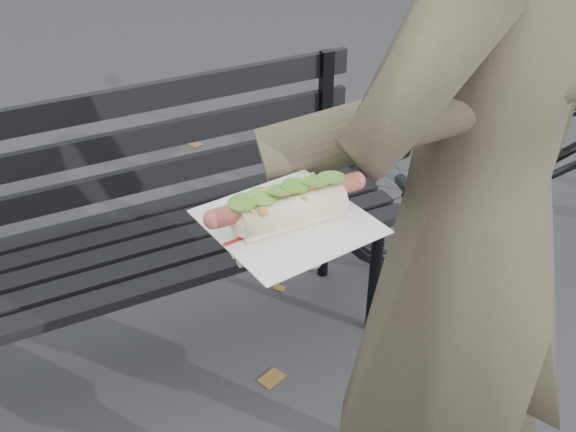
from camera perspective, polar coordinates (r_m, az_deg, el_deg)
name	(u,v)px	position (r m, az deg, el deg)	size (l,w,h in m)	color
park_bench	(139,218)	(2.02, -12.47, -0.17)	(1.50, 0.44, 0.88)	black
bicycle	(572,136)	(2.73, 22.92, 6.25)	(0.64, 1.85, 0.97)	black
person	(470,232)	(1.27, 15.18, -1.34)	(0.67, 0.44, 1.83)	#443C2D
held_hotdog	(393,137)	(0.98, 8.86, 6.59)	(0.64, 0.32, 0.20)	#443C2D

